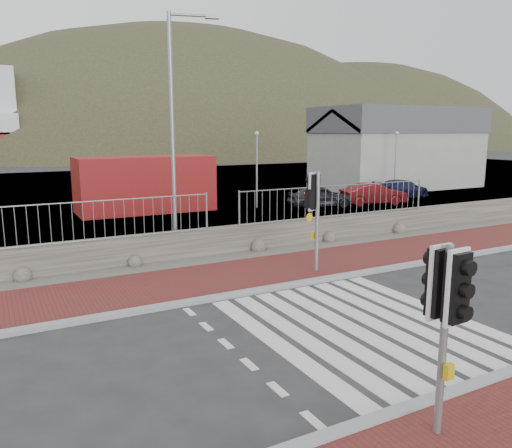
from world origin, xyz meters
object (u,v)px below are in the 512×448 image
car_b (373,194)px  car_c (402,189)px  traffic_signal_far (317,200)px  shipping_container (145,184)px  streetlight (176,122)px  traffic_signal_near (446,301)px  car_a (320,196)px

car_b → car_c: bearing=-56.0°
traffic_signal_far → car_b: (10.94, 9.93, -1.56)m
shipping_container → car_c: (15.38, -2.63, -0.83)m
shipping_container → car_b: bearing=-17.3°
streetlight → car_c: size_ratio=1.92×
traffic_signal_far → shipping_container: traffic_signal_far is taller
traffic_signal_far → traffic_signal_near: bearing=49.1°
traffic_signal_far → car_a: bearing=-143.9°
traffic_signal_far → car_c: 18.16m
streetlight → shipping_container: (1.54, 9.50, -2.99)m
traffic_signal_far → car_c: size_ratio=0.73×
shipping_container → car_b: (12.07, -3.84, -0.82)m
car_a → car_b: size_ratio=0.95×
shipping_container → car_a: (8.82, -3.19, -0.83)m
traffic_signal_far → car_b: 14.86m
traffic_signal_near → traffic_signal_far: (3.16, 7.42, 0.22)m
car_b → car_c: (3.32, 1.20, -0.02)m
traffic_signal_near → shipping_container: bearing=81.2°
traffic_signal_near → traffic_signal_far: 8.06m
streetlight → car_a: size_ratio=2.23×
streetlight → shipping_container: size_ratio=1.15×
shipping_container → traffic_signal_far: bearing=-85.0°
shipping_container → car_c: size_ratio=1.67×
streetlight → car_b: 15.22m
shipping_container → car_a: size_ratio=1.94×
car_a → car_b: 3.31m
traffic_signal_far → car_c: bearing=-159.9°
shipping_container → traffic_signal_near: bearing=-95.2°
traffic_signal_far → shipping_container: size_ratio=0.44×
car_c → traffic_signal_far: bearing=118.0°
traffic_signal_far → car_a: traffic_signal_far is taller
streetlight → car_c: 18.66m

